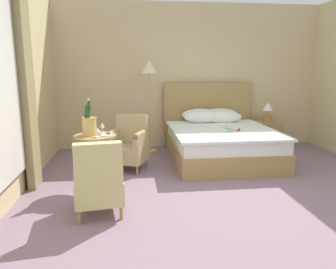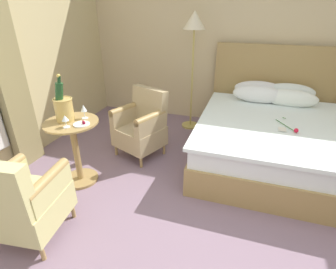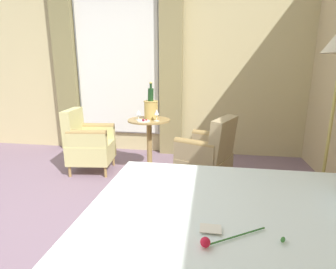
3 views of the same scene
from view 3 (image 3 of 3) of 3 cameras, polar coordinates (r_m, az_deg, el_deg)
ground_plane at (r=2.63m, az=-30.30°, el=-19.84°), size 7.52×7.52×0.00m
wall_window_side at (r=4.60m, az=-10.55°, el=14.37°), size 0.27×6.14×2.87m
bed at (r=1.70m, az=23.83°, el=-25.08°), size 1.80×2.12×1.32m
side_table_round at (r=3.56m, az=-4.07°, el=-1.85°), size 0.56×0.56×0.74m
champagne_bucket at (r=3.53m, az=-3.71°, el=5.98°), size 0.20×0.20×0.49m
wine_glass_near_bucket at (r=3.46m, az=-6.45°, el=4.64°), size 0.07×0.07×0.13m
wine_glass_near_edge at (r=3.36m, az=-2.48°, el=4.73°), size 0.07×0.07×0.15m
snack_plate at (r=3.35m, az=-5.29°, el=2.95°), size 0.16×0.16×0.04m
armchair_by_window at (r=3.05m, az=8.69°, el=-4.76°), size 0.71×0.71×0.88m
armchair_facing_bed at (r=3.75m, az=-17.03°, el=-1.77°), size 0.59×0.63×0.87m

